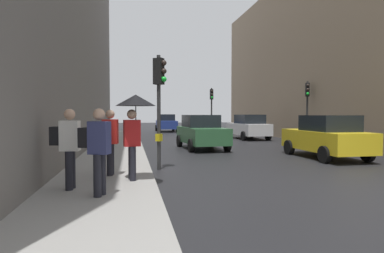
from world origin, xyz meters
TOP-DOWN VIEW (x-y plane):
  - ground_plane at (0.00, 0.00)m, footprint 120.00×120.00m
  - sidewalk_kerb at (-6.56, 6.00)m, footprint 2.59×40.00m
  - building_facade_right at (11.26, 13.09)m, footprint 12.00×30.45m
  - traffic_light_near_right at (-4.94, 3.38)m, footprint 0.44×0.38m
  - traffic_light_far_median at (0.72, 19.21)m, footprint 0.25×0.43m
  - traffic_light_mid_street at (4.95, 11.55)m, footprint 0.34×0.45m
  - car_green_estate at (-2.25, 9.39)m, footprint 2.23×4.31m
  - car_white_compact at (2.46, 15.21)m, footprint 2.22×4.30m
  - car_yellow_taxi at (2.03, 4.94)m, footprint 2.06×4.22m
  - car_blue_van at (-2.30, 26.26)m, footprint 2.05×4.21m
  - pedestrian_with_umbrella at (-5.76, 1.04)m, footprint 1.00×1.00m
  - pedestrian_with_grey_backpack at (-6.52, -0.46)m, footprint 0.66×0.47m
  - pedestrian_with_black_backpack at (-7.21, 0.26)m, footprint 0.63×0.37m
  - pedestrian_in_red_jacket at (-6.40, 1.81)m, footprint 0.43×0.36m

SIDE VIEW (x-z plane):
  - ground_plane at x=0.00m, z-range 0.00..0.00m
  - sidewalk_kerb at x=-6.56m, z-range 0.00..0.16m
  - car_green_estate at x=-2.25m, z-range 0.00..1.76m
  - car_white_compact at x=2.46m, z-range 0.00..1.76m
  - car_yellow_taxi at x=2.03m, z-range 0.00..1.76m
  - car_blue_van at x=-2.30m, z-range 0.00..1.76m
  - pedestrian_in_red_jacket at x=-6.40m, z-range 0.25..2.02m
  - pedestrian_with_grey_backpack at x=-6.52m, z-range 0.28..2.05m
  - pedestrian_with_black_backpack at x=-7.21m, z-range 0.28..2.05m
  - pedestrian_with_umbrella at x=-5.76m, z-range 0.77..2.91m
  - traffic_light_near_right at x=-4.94m, z-range 0.70..4.41m
  - traffic_light_mid_street at x=4.95m, z-range 0.73..4.56m
  - traffic_light_far_median at x=0.72m, z-range 0.74..4.69m
  - building_facade_right at x=11.26m, z-range 0.00..11.81m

